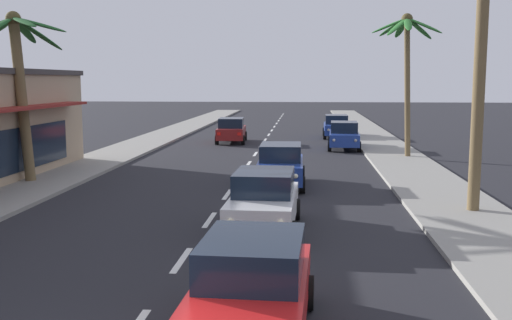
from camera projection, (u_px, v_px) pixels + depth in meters
sidewalk_right at (415, 173)px, 26.69m from camera, size 3.20×110.00×0.14m
sidewalk_left at (78, 169)px, 27.99m from camera, size 3.20×110.00×0.14m
lane_markings at (252, 173)px, 27.08m from camera, size 4.28×87.73×0.01m
sedan_lead_at_stop_bar at (252, 289)px, 9.64m from camera, size 2.07×4.50×1.68m
sedan_third_in_queue at (264, 200)px, 16.71m from camera, size 2.03×4.48×1.68m
sedan_fifth_in_queue at (281, 165)px, 23.74m from camera, size 1.98×4.46×1.68m
sedan_oncoming_far at (231, 130)px, 40.33m from camera, size 2.12×4.52×1.68m
sedan_parked_nearest_kerb at (336, 126)px, 43.76m from camera, size 1.99×4.47×1.68m
sedan_parked_mid_kerb at (344, 135)px, 36.54m from camera, size 2.08×4.50×1.68m
palm_left_second at (17, 63)px, 23.76m from camera, size 4.62×4.52×6.94m
palm_right_second at (483, 11)px, 17.99m from camera, size 3.35×2.94×9.45m
palm_right_third at (407, 49)px, 31.43m from camera, size 3.77×3.73×7.71m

